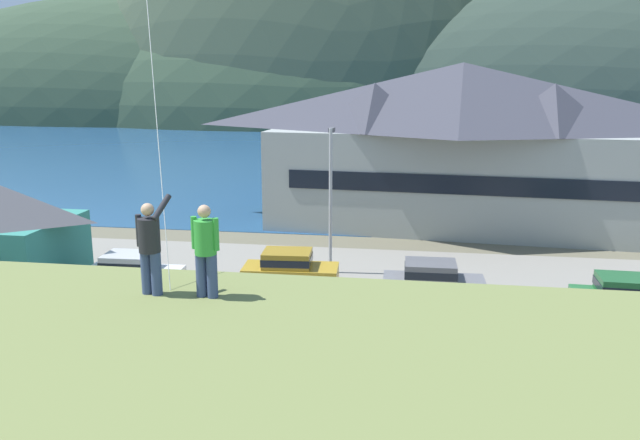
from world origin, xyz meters
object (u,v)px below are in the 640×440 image
Objects in this scene: parked_car_back_row_left at (86,327)px; person_kite_flyer at (150,245)px; moored_boat_inner_slip at (314,184)px; harbor_lodge at (460,141)px; parked_car_mid_row_far at (289,269)px; moored_boat_outer_mooring at (397,188)px; parked_car_back_row_right at (628,298)px; parking_light_pole at (331,191)px; parked_car_corner_spot at (432,282)px; parked_car_mid_row_center at (132,273)px; parked_car_front_row_red at (275,334)px; wharf_dock at (358,184)px; moored_boat_wharfside at (325,173)px; person_companion at (206,248)px.

person_kite_flyer is at bearing -53.32° from parked_car_back_row_left.
moored_boat_inner_slip is 40.92m from person_kite_flyer.
harbor_lodge reaches higher than parked_car_mid_row_far.
moored_boat_outer_mooring is 23.54m from parked_car_mid_row_far.
parking_light_pole is (-12.28, 4.58, 3.06)m from parked_car_back_row_right.
harbor_lodge is at bearing 83.23° from parked_car_corner_spot.
parked_car_corner_spot is (12.96, 0.71, 0.00)m from parked_car_mid_row_center.
parked_car_front_row_red is at bearing 87.85° from person_kite_flyer.
harbor_lodge is at bearing 60.10° from parking_light_pole.
parked_car_corner_spot is at bearing -78.27° from wharf_dock.
moored_boat_outer_mooring is 1.69× the size of parked_car_back_row_left.
moored_boat_wharfside is at bearing 95.68° from parked_car_front_row_red.
moored_boat_outer_mooring is at bearing -45.58° from moored_boat_wharfside.
parked_car_corner_spot is at bearing 29.54° from parked_car_back_row_left.
moored_boat_wharfside is at bearing 95.52° from person_companion.
parked_car_front_row_red is at bearing -92.74° from parking_light_pole.
parked_car_back_row_right is at bearing 23.38° from parked_car_front_row_red.
parking_light_pole reaches higher than parked_car_back_row_left.
moored_boat_wharfside is at bearing 85.61° from parked_car_back_row_left.
person_kite_flyer is at bearing -132.53° from parked_car_back_row_right.
person_kite_flyer is (-13.10, -14.27, 5.43)m from parked_car_back_row_right.
person_kite_flyer is at bearing -89.79° from wharf_dock.
parking_light_pole is (0.48, 10.09, 3.06)m from parked_car_front_row_red.
moored_boat_wharfside is at bearing 82.83° from parked_car_mid_row_center.
person_companion reaches higher than parked_car_back_row_right.
harbor_lodge is 3.83× the size of moored_boat_inner_slip.
parked_car_back_row_right is at bearing -62.54° from moored_boat_wharfside.
person_companion reaches higher than parking_light_pole.
moored_boat_outer_mooring is at bearing 84.33° from parked_car_front_row_red.
person_companion is (-4.55, -15.13, 5.41)m from parked_car_corner_spot.
person_companion is at bearing -59.74° from parked_car_mid_row_center.
moored_boat_wharfside is 9.60m from moored_boat_outer_mooring.
parked_car_mid_row_center is 20.44m from parked_car_back_row_right.
person_kite_flyer is at bearing -110.38° from parked_car_corner_spot.
parked_car_mid_row_center is at bearing -98.36° from moored_boat_inner_slip.
moored_boat_wharfside is at bearing 136.86° from wharf_dock.
parked_car_mid_row_far is at bearing 173.18° from parked_car_back_row_right.
parking_light_pole reaches higher than wharf_dock.
parked_car_mid_row_far is at bearing 53.16° from parked_car_back_row_left.
parking_light_pole is (4.18, -27.11, 3.40)m from moored_boat_wharfside.
moored_boat_inner_slip is 1.56× the size of parked_car_back_row_right.
moored_boat_inner_slip is at bearing 169.75° from moored_boat_outer_mooring.
parking_light_pole is (-4.81, 3.72, 3.06)m from parked_car_corner_spot.
parked_car_back_row_right reaches higher than wharf_dock.
harbor_lodge is 5.99× the size of parked_car_corner_spot.
parked_car_corner_spot is 16.70m from person_companion.
person_kite_flyer is (-7.43, -30.36, 1.07)m from harbor_lodge.
harbor_lodge is at bearing 60.85° from parked_car_mid_row_far.
parked_car_mid_row_far is (6.72, 1.49, 0.00)m from parked_car_mid_row_center.
person_companion is (0.26, -18.84, 2.35)m from parking_light_pole.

